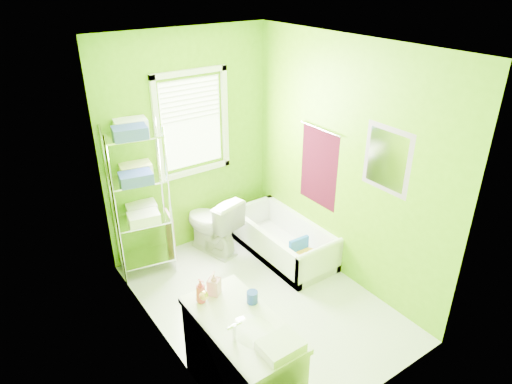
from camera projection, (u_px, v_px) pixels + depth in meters
ground at (261, 301)px, 4.80m from camera, size 2.90×2.90×0.00m
room_envelope at (262, 166)px, 4.10m from camera, size 2.14×2.94×2.62m
window at (192, 118)px, 5.14m from camera, size 0.92×0.05×1.22m
door at (223, 324)px, 3.09m from camera, size 0.09×0.80×2.00m
right_wall_decor at (344, 164)px, 4.72m from camera, size 0.04×1.48×1.17m
bathtub at (284, 245)px, 5.50m from camera, size 0.64×1.38×0.45m
toilet at (212, 224)px, 5.48m from camera, size 0.59×0.82×0.75m
vanity at (242, 357)px, 3.57m from camera, size 0.53×1.04×0.99m
wire_shelf_unit at (140, 184)px, 4.83m from camera, size 0.65×0.51×1.77m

